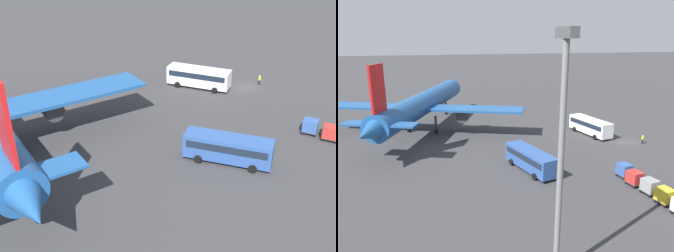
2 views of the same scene
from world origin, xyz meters
The scene contains 6 objects.
ground_plane centered at (0.00, 0.00, 0.00)m, with size 600.00×600.00×0.00m, color #38383A.
shuttle_bus_near centered at (6.38, 4.76, 2.00)m, with size 10.81×5.13×3.34m.
shuttle_bus_far centered at (-8.77, 22.38, 1.95)m, with size 10.73×5.70×3.27m.
worker_person centered at (-1.39, -2.25, 0.87)m, with size 0.38×0.38×1.74m.
cargo_cart_red centered at (-17.05, 10.04, 1.19)m, with size 2.24×1.97×2.06m.
cargo_cart_blue centered at (-14.33, 9.86, 1.19)m, with size 2.24×1.97×2.06m.
Camera 1 is at (-27.97, 60.97, 27.07)m, focal length 45.00 mm.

